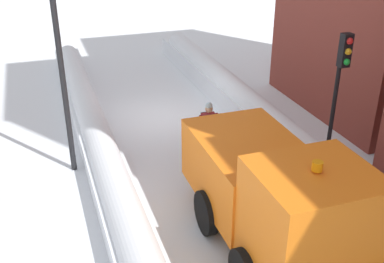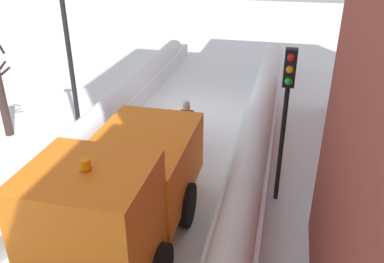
{
  "view_description": "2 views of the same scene",
  "coord_description": "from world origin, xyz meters",
  "px_view_note": "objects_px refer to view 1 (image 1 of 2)",
  "views": [
    {
      "loc": [
        4.17,
        15.38,
        7.26
      ],
      "look_at": [
        0.55,
        4.81,
        1.75
      ],
      "focal_mm": 43.76,
      "sensor_mm": 36.0,
      "label": 1
    },
    {
      "loc": [
        -3.4,
        14.61,
        6.56
      ],
      "look_at": [
        -1.0,
        4.45,
        1.38
      ],
      "focal_mm": 37.86,
      "sensor_mm": 36.0,
      "label": 2
    }
  ],
  "objects_px": {
    "skier": "(209,127)",
    "street_lamp": "(60,57)",
    "plow_truck": "(274,197)",
    "traffic_light_pole": "(340,78)"
  },
  "relations": [
    {
      "from": "skier",
      "to": "traffic_light_pole",
      "type": "distance_m",
      "value": 4.14
    },
    {
      "from": "skier",
      "to": "traffic_light_pole",
      "type": "xyz_separation_m",
      "value": [
        -3.0,
        2.1,
        1.94
      ]
    },
    {
      "from": "traffic_light_pole",
      "to": "street_lamp",
      "type": "height_order",
      "value": "street_lamp"
    },
    {
      "from": "traffic_light_pole",
      "to": "street_lamp",
      "type": "distance_m",
      "value": 7.6
    },
    {
      "from": "plow_truck",
      "to": "traffic_light_pole",
      "type": "height_order",
      "value": "traffic_light_pole"
    },
    {
      "from": "skier",
      "to": "street_lamp",
      "type": "relative_size",
      "value": 0.32
    },
    {
      "from": "traffic_light_pole",
      "to": "street_lamp",
      "type": "bearing_deg",
      "value": -19.95
    },
    {
      "from": "traffic_light_pole",
      "to": "street_lamp",
      "type": "xyz_separation_m",
      "value": [
        7.13,
        -2.59,
        0.56
      ]
    },
    {
      "from": "skier",
      "to": "street_lamp",
      "type": "bearing_deg",
      "value": -6.78
    },
    {
      "from": "skier",
      "to": "plow_truck",
      "type": "bearing_deg",
      "value": 86.88
    }
  ]
}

